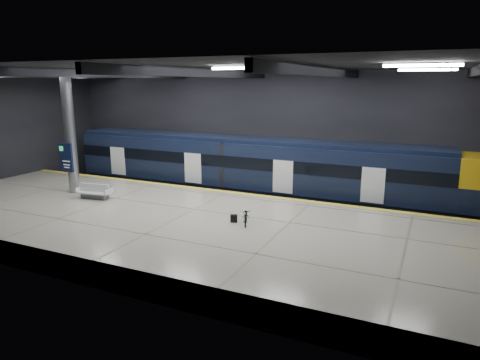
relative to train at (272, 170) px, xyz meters
The scene contains 10 objects.
ground 6.10m from the train, 106.97° to the right, with size 30.00×30.00×0.00m, color black.
room_shell 6.81m from the train, 106.99° to the right, with size 30.10×16.10×8.05m.
platform 8.31m from the train, 101.85° to the right, with size 30.00×11.00×1.10m, color #BAB39E.
safety_strip 3.36m from the train, 121.41° to the right, with size 30.00×0.40×0.01m, color yellow.
rails 2.59m from the train, behind, with size 30.00×1.52×0.16m.
train is the anchor object (origin of this frame).
bench 10.43m from the train, 137.21° to the right, with size 1.97×1.04×0.83m.
bicycle 7.72m from the train, 77.94° to the right, with size 0.49×1.39×0.73m, color #99999E.
pannier_bag 7.63m from the train, 82.37° to the right, with size 0.30×0.18×0.35m, color black.
info_column 11.92m from the train, 146.02° to the right, with size 0.90×0.78×6.90m.
Camera 1 is at (10.70, -18.71, 7.31)m, focal length 32.00 mm.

